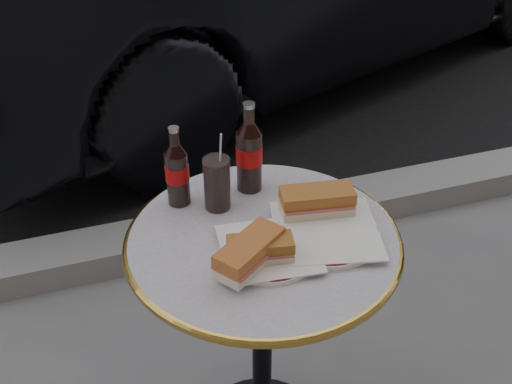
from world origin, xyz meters
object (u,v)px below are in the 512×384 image
object	(u,v)px
plate_right	(326,233)
cola_bottle_right	(249,147)
bistro_table	(262,349)
plate_left	(269,251)
cola_glass	(217,183)
cola_bottle_left	(177,166)

from	to	relation	value
plate_right	cola_bottle_right	xyz separation A→B (m)	(-0.10, 0.23, 0.11)
bistro_table	plate_left	size ratio (longest dim) A/B	3.44
bistro_table	cola_bottle_right	world-z (taller)	cola_bottle_right
plate_left	cola_glass	world-z (taller)	cola_glass
bistro_table	plate_right	xyz separation A→B (m)	(0.13, -0.04, 0.37)
plate_right	cola_bottle_left	size ratio (longest dim) A/B	1.19
plate_right	cola_bottle_right	world-z (taller)	cola_bottle_right
plate_left	cola_bottle_right	size ratio (longest dim) A/B	0.91
cola_bottle_left	cola_bottle_right	bearing A→B (deg)	1.60
plate_right	cola_glass	bearing A→B (deg)	137.38
plate_right	plate_left	bearing A→B (deg)	-173.03
bistro_table	cola_bottle_left	size ratio (longest dim) A/B	3.60
cola_glass	bistro_table	bearing A→B (deg)	-65.29
plate_right	cola_glass	size ratio (longest dim) A/B	1.84
cola_bottle_left	bistro_table	bearing A→B (deg)	-51.99
bistro_table	cola_bottle_left	xyz separation A→B (m)	(-0.15, 0.19, 0.47)
cola_bottle_right	cola_bottle_left	bearing A→B (deg)	-178.40
cola_bottle_left	plate_right	bearing A→B (deg)	-39.31
plate_right	cola_bottle_right	size ratio (longest dim) A/B	1.04
bistro_table	cola_bottle_left	distance (m)	0.53
bistro_table	plate_right	bearing A→B (deg)	-17.26
plate_left	bistro_table	bearing A→B (deg)	83.12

